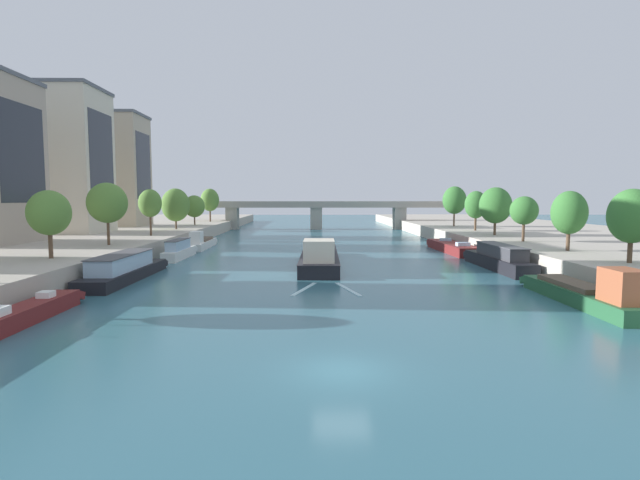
{
  "coord_description": "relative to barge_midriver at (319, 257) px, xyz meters",
  "views": [
    {
      "loc": [
        -1.34,
        -20.43,
        7.5
      ],
      "look_at": [
        0.0,
        48.76,
        1.52
      ],
      "focal_mm": 27.16,
      "sensor_mm": 36.0,
      "label": 1
    }
  ],
  "objects": [
    {
      "name": "bridge_far",
      "position": [
        0.37,
        64.25,
        3.32
      ],
      "size": [
        64.64,
        4.4,
        6.77
      ],
      "color": "#9E998E",
      "rests_on": "ground"
    },
    {
      "name": "moored_boat_right_far",
      "position": [
        18.29,
        -20.45,
        -0.12
      ],
      "size": [
        2.61,
        14.09,
        3.16
      ],
      "color": "#235633",
      "rests_on": "ground"
    },
    {
      "name": "tree_right_past_mid",
      "position": [
        26.23,
        25.81,
        5.39
      ],
      "size": [
        3.59,
        3.59,
        6.52
      ],
      "color": "brown",
      "rests_on": "quay_right"
    },
    {
      "name": "moored_boat_left_far",
      "position": [
        -17.4,
        7.04,
        -0.03
      ],
      "size": [
        1.89,
        10.73,
        2.42
      ],
      "color": "silver",
      "rests_on": "ground"
    },
    {
      "name": "moored_boat_left_upstream",
      "position": [
        -18.07,
        -9.15,
        0.01
      ],
      "size": [
        3.2,
        15.72,
        2.51
      ],
      "color": "black",
      "rests_on": "ground"
    },
    {
      "name": "tree_left_midway",
      "position": [
        -24.12,
        2.23,
        5.93
      ],
      "size": [
        4.44,
        4.44,
        7.09
      ],
      "color": "brown",
      "rests_on": "quay_left"
    },
    {
      "name": "moored_boat_left_end",
      "position": [
        -18.25,
        -23.91,
        -0.47
      ],
      "size": [
        1.83,
        10.75,
        2.16
      ],
      "color": "maroon",
      "rests_on": "ground"
    },
    {
      "name": "wake_behind_barge",
      "position": [
        0.29,
        -13.9,
        -1.02
      ],
      "size": [
        5.6,
        5.96,
        0.03
      ],
      "color": "#A5D1DB",
      "rests_on": "ground"
    },
    {
      "name": "barge_midriver",
      "position": [
        0.0,
        0.0,
        0.0
      ],
      "size": [
        4.57,
        21.96,
        3.45
      ],
      "color": "black",
      "rests_on": "ground"
    },
    {
      "name": "tree_right_distant",
      "position": [
        25.75,
        16.11,
        5.43
      ],
      "size": [
        4.58,
        4.58,
        6.91
      ],
      "color": "brown",
      "rests_on": "quay_right"
    },
    {
      "name": "building_left_tall",
      "position": [
        -39.74,
        40.5,
        11.81
      ],
      "size": [
        14.08,
        9.93,
        21.3
      ],
      "color": "#B2A38E",
      "rests_on": "quay_left"
    },
    {
      "name": "quay_left",
      "position": [
        -37.95,
        22.06,
        0.05
      ],
      "size": [
        36.0,
        170.0,
        2.18
      ],
      "primitive_type": "cube",
      "color": "#B7AD9E",
      "rests_on": "ground"
    },
    {
      "name": "tree_left_end_of_row",
      "position": [
        -24.07,
        -10.23,
        5.17
      ],
      "size": [
        3.66,
        3.66,
        6.03
      ],
      "color": "brown",
      "rests_on": "quay_left"
    },
    {
      "name": "tree_left_past_mid",
      "position": [
        -24.3,
        44.21,
        4.85
      ],
      "size": [
        4.15,
        4.15,
        5.91
      ],
      "color": "brown",
      "rests_on": "quay_left"
    },
    {
      "name": "tree_right_nearest",
      "position": [
        26.28,
        37.89,
        6.1
      ],
      "size": [
        4.41,
        4.41,
        7.57
      ],
      "color": "brown",
      "rests_on": "quay_right"
    },
    {
      "name": "tree_left_far",
      "position": [
        -23.94,
        57.59,
        6.06
      ],
      "size": [
        4.14,
        4.14,
        7.51
      ],
      "color": "brown",
      "rests_on": "quay_left"
    },
    {
      "name": "tree_right_midway",
      "position": [
        25.18,
        -4.98,
        5.0
      ],
      "size": [
        3.48,
        3.48,
        6.07
      ],
      "color": "brown",
      "rests_on": "quay_right"
    },
    {
      "name": "ground_plane",
      "position": [
        0.37,
        -32.94,
        -1.04
      ],
      "size": [
        400.0,
        400.0,
        0.0
      ],
      "primitive_type": "plane",
      "color": "#336675"
    },
    {
      "name": "building_left_far_end",
      "position": [
        -39.74,
        22.44,
        12.27
      ],
      "size": [
        13.61,
        10.85,
        22.22
      ],
      "color": "beige",
      "rests_on": "quay_left"
    },
    {
      "name": "moored_boat_left_downstream",
      "position": [
        -17.36,
        19.48,
        -0.2
      ],
      "size": [
        2.23,
        12.85,
        2.79
      ],
      "color": "silver",
      "rests_on": "ground"
    },
    {
      "name": "tree_right_second",
      "position": [
        25.36,
        5.78,
        4.95
      ],
      "size": [
        3.37,
        3.37,
        5.57
      ],
      "color": "brown",
      "rests_on": "quay_right"
    },
    {
      "name": "tree_left_second",
      "position": [
        -23.84,
        16.07,
        5.76
      ],
      "size": [
        3.22,
        3.22,
        6.62
      ],
      "color": "brown",
      "rests_on": "quay_left"
    },
    {
      "name": "tree_left_distant",
      "position": [
        -24.32,
        30.78,
        5.31
      ],
      "size": [
        4.77,
        4.77,
        7.02
      ],
      "color": "brown",
      "rests_on": "quay_left"
    },
    {
      "name": "quay_right",
      "position": [
        38.69,
        22.06,
        0.05
      ],
      "size": [
        36.0,
        170.0,
        2.18
      ],
      "primitive_type": "cube",
      "color": "#B7AD9E",
      "rests_on": "ground"
    },
    {
      "name": "moored_boat_right_gap_after",
      "position": [
        18.9,
        -2.96,
        0.09
      ],
      "size": [
        2.63,
        14.8,
        2.68
      ],
      "color": "black",
      "rests_on": "ground"
    },
    {
      "name": "moored_boat_right_midway",
      "position": [
        18.91,
        13.81,
        -0.38
      ],
      "size": [
        3.54,
        15.89,
        2.36
      ],
      "color": "maroon",
      "rests_on": "ground"
    },
    {
      "name": "tree_right_by_lamp",
      "position": [
        25.37,
        -14.26,
        5.0
      ],
      "size": [
        3.7,
        3.7,
        6.11
      ],
      "color": "brown",
      "rests_on": "quay_right"
    }
  ]
}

